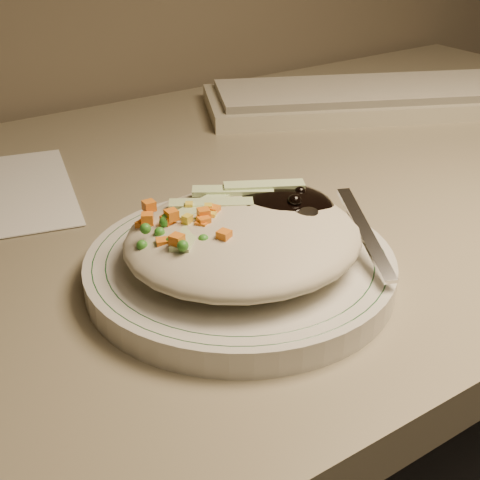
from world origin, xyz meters
TOP-DOWN VIEW (x-y plane):
  - desk at (0.00, 1.38)m, footprint 1.40×0.70m
  - plate at (-0.12, 1.22)m, footprint 0.25×0.25m
  - plate_rim at (-0.12, 1.22)m, footprint 0.24×0.24m
  - meal at (-0.11, 1.22)m, footprint 0.21×0.19m
  - keyboard at (0.29, 1.50)m, footprint 0.47×0.34m

SIDE VIEW (x-z plane):
  - desk at x=0.00m, z-range 0.17..0.91m
  - plate at x=-0.12m, z-range 0.74..0.76m
  - keyboard at x=0.29m, z-range 0.74..0.77m
  - plate_rim at x=-0.12m, z-range 0.76..0.76m
  - meal at x=-0.11m, z-range 0.76..0.81m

